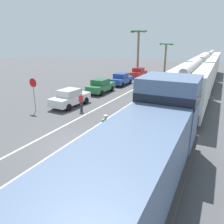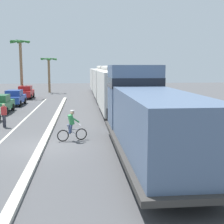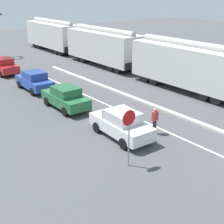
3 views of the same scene
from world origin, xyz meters
TOP-DOWN VIEW (x-y plane):
  - median_curb at (0.00, 6.00)m, footprint 0.36×36.00m
  - lane_stripe at (-2.40, 6.00)m, footprint 0.14×36.00m
  - hopper_car_lead at (5.06, 9.99)m, footprint 2.90×10.60m
  - hopper_car_middle at (5.06, 21.59)m, footprint 2.90×10.60m
  - hopper_car_trailing at (5.06, 33.19)m, footprint 2.90×10.60m
  - parked_car_white at (-5.01, 6.37)m, footprint 1.97×4.27m
  - parked_car_green at (-5.16, 12.41)m, footprint 1.84×4.20m
  - parked_car_blue at (-5.01, 17.82)m, footprint 1.86×4.21m
  - parked_car_red at (-5.07, 24.88)m, footprint 1.91×4.24m
  - stop_sign at (-6.77, 3.74)m, footprint 0.76×0.08m
  - pedestrian_by_cars at (-3.19, 5.50)m, footprint 0.34×0.22m

SIDE VIEW (x-z plane):
  - lane_stripe at x=-2.40m, z-range 0.00..0.01m
  - median_curb at x=0.00m, z-range 0.00..0.16m
  - parked_car_white at x=-5.01m, z-range 0.01..1.63m
  - parked_car_green at x=-5.16m, z-range 0.01..1.63m
  - parked_car_blue at x=-5.01m, z-range 0.01..1.63m
  - parked_car_red at x=-5.07m, z-range 0.01..1.63m
  - pedestrian_by_cars at x=-3.19m, z-range 0.04..1.66m
  - stop_sign at x=-6.77m, z-range 0.58..3.46m
  - hopper_car_lead at x=5.06m, z-range -0.01..4.17m
  - hopper_car_middle at x=5.06m, z-range -0.01..4.17m
  - hopper_car_trailing at x=5.06m, z-range -0.01..4.17m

